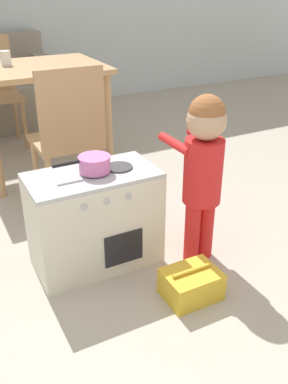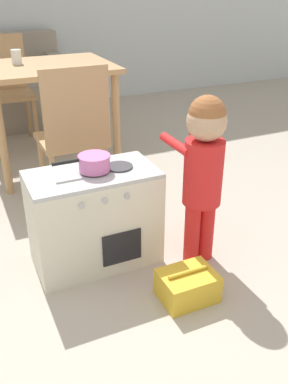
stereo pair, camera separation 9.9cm
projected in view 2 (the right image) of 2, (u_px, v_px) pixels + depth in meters
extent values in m
plane|color=#B2A899|center=(119.00, 377.00, 1.58)|extent=(16.00, 16.00, 0.00)
cube|color=silver|center=(95.00, 220.00, 2.13)|extent=(0.62, 0.33, 0.48)
cube|color=#B7BABC|center=(92.00, 174.00, 2.02)|extent=(0.62, 0.33, 0.02)
cylinder|color=#38383D|center=(95.00, 171.00, 2.02)|extent=(0.13, 0.13, 0.01)
cylinder|color=#38383D|center=(119.00, 167.00, 2.07)|extent=(0.13, 0.13, 0.01)
cube|color=black|center=(122.00, 248.00, 2.06)|extent=(0.20, 0.01, 0.17)
cylinder|color=#B2B2B7|center=(82.00, 206.00, 1.87)|extent=(0.03, 0.01, 0.03)
cylinder|color=#B2B2B7|center=(105.00, 201.00, 1.91)|extent=(0.03, 0.01, 0.03)
cylinder|color=#B2B2B7|center=(127.00, 196.00, 1.95)|extent=(0.03, 0.01, 0.03)
cylinder|color=pink|center=(94.00, 163.00, 2.00)|extent=(0.15, 0.15, 0.08)
cylinder|color=pink|center=(94.00, 156.00, 1.99)|extent=(0.15, 0.15, 0.01)
cylinder|color=black|center=(65.00, 162.00, 1.94)|extent=(0.13, 0.02, 0.02)
cylinder|color=red|center=(192.00, 233.00, 2.16)|extent=(0.08, 0.08, 0.34)
cylinder|color=red|center=(206.00, 229.00, 2.19)|extent=(0.08, 0.08, 0.34)
cylinder|color=red|center=(203.00, 173.00, 2.02)|extent=(0.19, 0.19, 0.32)
sphere|color=tan|center=(207.00, 121.00, 1.91)|extent=(0.18, 0.18, 0.18)
sphere|color=#995B33|center=(207.00, 114.00, 1.90)|extent=(0.17, 0.17, 0.17)
cylinder|color=red|center=(176.00, 144.00, 2.04)|extent=(0.04, 0.25, 0.04)
cylinder|color=red|center=(206.00, 139.00, 2.11)|extent=(0.04, 0.25, 0.04)
cube|color=gold|center=(187.00, 286.00, 1.95)|extent=(0.25, 0.20, 0.13)
cylinder|color=gold|center=(188.00, 272.00, 1.91)|extent=(0.20, 0.02, 0.02)
cube|color=tan|center=(46.00, 67.00, 2.99)|extent=(0.91, 0.75, 0.03)
cylinder|color=tan|center=(2.00, 142.00, 2.76)|extent=(0.06, 0.06, 0.74)
cylinder|color=tan|center=(116.00, 126.00, 3.05)|extent=(0.06, 0.06, 0.74)
cylinder|color=tan|center=(89.00, 104.00, 3.56)|extent=(0.06, 0.06, 0.74)
cube|color=tan|center=(71.00, 140.00, 2.61)|extent=(0.38, 0.38, 0.03)
cube|color=tan|center=(76.00, 108.00, 2.36)|extent=(0.38, 0.02, 0.45)
cylinder|color=tan|center=(55.00, 188.00, 2.53)|extent=(0.04, 0.04, 0.42)
cylinder|color=tan|center=(106.00, 178.00, 2.65)|extent=(0.04, 0.04, 0.42)
cylinder|color=tan|center=(43.00, 168.00, 2.79)|extent=(0.04, 0.04, 0.42)
cylinder|color=tan|center=(90.00, 160.00, 2.91)|extent=(0.04, 0.04, 0.42)
cube|color=tan|center=(10.00, 95.00, 3.57)|extent=(0.38, 0.38, 0.03)
cube|color=tan|center=(2.00, 62.00, 3.61)|extent=(0.38, 0.02, 0.45)
cylinder|color=tan|center=(36.00, 124.00, 3.61)|extent=(0.04, 0.04, 0.42)
cylinder|color=tan|center=(29.00, 114.00, 3.87)|extent=(0.04, 0.04, 0.42)
cube|color=gray|center=(57.00, 65.00, 4.30)|extent=(0.14, 0.86, 0.20)
cylinder|color=white|center=(16.00, 57.00, 2.97)|extent=(0.07, 0.07, 0.10)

